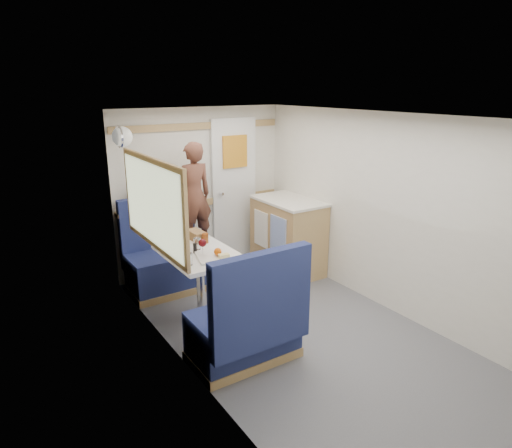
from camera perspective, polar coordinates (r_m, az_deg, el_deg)
floor at (r=4.27m, az=7.60°, el=-14.87°), size 4.50×4.50×0.00m
ceiling at (r=3.64m, az=8.85°, el=12.99°), size 4.50×4.50×0.00m
wall_back at (r=5.66m, az=-6.85°, el=4.19°), size 2.20×0.02×2.00m
wall_left at (r=3.26m, az=-6.71°, el=-5.50°), size 0.02×4.50×2.00m
wall_right at (r=4.61m, az=18.61°, el=0.44°), size 0.02×4.50×2.00m
oak_trim_low at (r=5.68m, az=-6.71°, el=2.68°), size 2.15×0.02×0.08m
oak_trim_high at (r=5.52m, az=-7.05°, el=12.06°), size 2.15×0.02×0.08m
side_window at (r=4.07m, az=-12.84°, el=2.46°), size 0.04×1.30×0.72m
rear_door at (r=5.84m, az=-2.74°, el=4.42°), size 0.62×0.12×1.86m
dinette_table at (r=4.44m, az=-7.05°, el=-5.31°), size 0.62×0.92×0.72m
bench_far at (r=5.28m, az=-11.08°, el=-4.93°), size 0.90×0.59×1.05m
bench_near at (r=3.87m, az=-1.13°, el=-13.09°), size 0.90×0.59×1.05m
ledge at (r=5.33m, az=-12.47°, el=1.76°), size 0.90×0.14×0.04m
dome_light at (r=4.80m, az=-16.39°, el=10.43°), size 0.20×0.20×0.20m
galley_counter at (r=5.64m, az=4.00°, el=-1.42°), size 0.57×0.92×0.92m
person at (r=5.17m, az=-7.81°, el=3.53°), size 0.45×0.31×1.21m
duffel_bag at (r=5.31m, az=-11.83°, el=3.46°), size 0.60×0.40×0.26m
tray at (r=4.22m, az=-5.53°, el=-4.08°), size 0.35×0.40×0.02m
orange_fruit at (r=4.21m, az=-4.81°, el=-3.47°), size 0.07×0.07×0.07m
cheese_block at (r=4.16m, az=-4.04°, el=-3.99°), size 0.10×0.07×0.03m
wine_glass at (r=4.23m, az=-6.71°, el=-2.44°), size 0.08×0.08×0.17m
tumbler_left at (r=4.06m, az=-8.42°, el=-4.37°), size 0.07×0.07×0.11m
tumbler_right at (r=4.43m, az=-7.36°, el=-2.47°), size 0.07×0.07×0.11m
beer_glass at (r=4.60m, az=-6.35°, el=-1.77°), size 0.06×0.06×0.10m
pepper_grinder at (r=4.35m, az=-7.63°, el=-3.00°), size 0.04×0.04×0.09m
bread_loaf at (r=4.71m, az=-7.49°, el=-1.40°), size 0.14×0.23×0.09m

